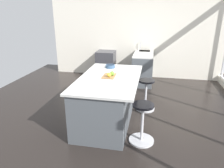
{
  "coord_description": "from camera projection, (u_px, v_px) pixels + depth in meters",
  "views": [
    {
      "loc": [
        4.15,
        0.64,
        2.19
      ],
      "look_at": [
        0.36,
        -0.12,
        0.8
      ],
      "focal_mm": 33.33,
      "sensor_mm": 36.0,
      "label": 1
    }
  ],
  "objects": [
    {
      "name": "ground_plane",
      "position": [
        120.0,
        112.0,
        4.69
      ],
      "size": [
        7.44,
        7.44,
        0.0
      ],
      "primitive_type": "plane",
      "color": "black"
    },
    {
      "name": "interior_partition_left",
      "position": [
        135.0,
        37.0,
        6.88
      ],
      "size": [
        0.12,
        5.61,
        2.67
      ],
      "color": "silver",
      "rests_on": "ground_plane"
    },
    {
      "name": "sink_cabinet",
      "position": [
        144.0,
        65.0,
        6.79
      ],
      "size": [
        1.82,
        0.6,
        1.2
      ],
      "color": "#4C5156",
      "rests_on": "ground_plane"
    },
    {
      "name": "oven_range",
      "position": [
        106.0,
        64.0,
        7.03
      ],
      "size": [
        0.6,
        0.61,
        0.89
      ],
      "color": "#38383D",
      "rests_on": "ground_plane"
    },
    {
      "name": "kitchen_island",
      "position": [
        107.0,
        99.0,
        4.24
      ],
      "size": [
        2.03,
        1.15,
        0.94
      ],
      "color": "#4C5156",
      "rests_on": "ground_plane"
    },
    {
      "name": "stool_by_window",
      "position": [
        146.0,
        96.0,
        4.74
      ],
      "size": [
        0.44,
        0.44,
        0.71
      ],
      "color": "#B7B7BC",
      "rests_on": "ground_plane"
    },
    {
      "name": "stool_middle",
      "position": [
        142.0,
        124.0,
        3.56
      ],
      "size": [
        0.44,
        0.44,
        0.71
      ],
      "color": "#B7B7BC",
      "rests_on": "ground_plane"
    },
    {
      "name": "cutting_board",
      "position": [
        109.0,
        76.0,
        4.11
      ],
      "size": [
        0.36,
        0.24,
        0.02
      ],
      "primitive_type": "cube",
      "color": "olive",
      "rests_on": "kitchen_island"
    },
    {
      "name": "apple_green",
      "position": [
        112.0,
        73.0,
        4.09
      ],
      "size": [
        0.09,
        0.09,
        0.09
      ],
      "primitive_type": "sphere",
      "color": "#609E2D",
      "rests_on": "cutting_board"
    },
    {
      "name": "apple_yellow",
      "position": [
        109.0,
        75.0,
        4.01
      ],
      "size": [
        0.09,
        0.09,
        0.09
      ],
      "primitive_type": "sphere",
      "color": "gold",
      "rests_on": "cutting_board"
    },
    {
      "name": "fruit_bowl",
      "position": [
        110.0,
        66.0,
        4.72
      ],
      "size": [
        0.22,
        0.22,
        0.07
      ],
      "color": "#334C6B",
      "rests_on": "kitchen_island"
    }
  ]
}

